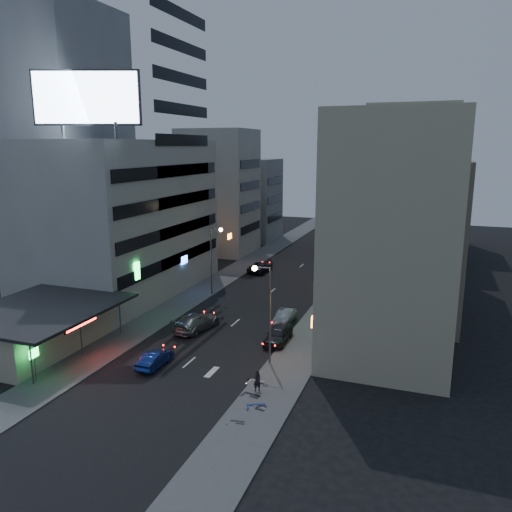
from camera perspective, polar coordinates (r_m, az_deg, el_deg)
The scene contains 29 objects.
ground at distance 39.00m, azimuth -10.44°, elevation -14.17°, with size 180.00×180.00×0.00m, color black.
sidewalk_left at distance 67.56m, azimuth -3.53°, elevation -2.39°, with size 4.00×120.00×0.12m, color #4C4C4F.
sidewalk_right at distance 63.13m, azimuth 9.96°, elevation -3.63°, with size 4.00×120.00×0.12m, color #4C4C4F.
food_court at distance 47.71m, azimuth -23.99°, elevation -7.45°, with size 11.00×13.00×3.88m.
white_building at distance 61.56m, azimuth -15.13°, elevation 4.24°, with size 14.00×24.00×18.00m, color #AAABA6.
grey_tower at distance 68.85m, azimuth -20.34°, elevation 11.42°, with size 10.00×14.00×34.00m, color gray.
shophouse_near at distance 41.15m, azimuth 15.27°, elevation 1.73°, with size 10.00×11.00×20.00m, color tan.
shophouse_mid at distance 52.77m, azimuth 16.77°, elevation 1.72°, with size 11.00×12.00×16.00m, color gray.
shophouse_far at distance 65.25m, azimuth 17.20°, elevation 6.33°, with size 10.00×14.00×22.00m, color tan.
far_left_a at distance 82.40m, azimuth -4.28°, elevation 7.31°, with size 11.00×10.00×20.00m, color #AAABA6.
far_left_b at distance 94.77m, azimuth -1.30°, elevation 6.49°, with size 12.00×10.00×15.00m, color gray.
far_right_a at distance 80.35m, azimuth 18.04°, elevation 5.89°, with size 11.00×12.00×18.00m, color gray.
far_right_b at distance 94.05m, azimuth 18.82°, elevation 8.55°, with size 12.00×12.00×24.00m, color tan.
billboard at distance 50.73m, azimuth -18.81°, elevation 16.71°, with size 9.52×3.75×6.20m.
street_lamp_right_near at distance 39.74m, azimuth 1.08°, elevation -5.09°, with size 1.60×0.44×8.02m.
street_lamp_left at distance 58.40m, azimuth -4.82°, elevation 0.58°, with size 1.60×0.44×8.02m.
street_lamp_right_far at distance 71.93m, azimuth 9.88°, elevation 2.69°, with size 1.60×0.44×8.02m.
parked_car_right_near at distance 45.44m, azimuth 2.57°, elevation -8.94°, with size 1.82×4.54×1.55m, color #26262B.
parked_car_right_mid at distance 50.13m, azimuth 3.28°, elevation -6.98°, with size 1.44×4.12×1.36m, color #97999F.
parked_car_left at distance 70.22m, azimuth 0.50°, elevation -1.25°, with size 2.34×5.07×1.41m, color #2A2A2F.
parked_car_right_far at distance 71.12m, azimuth 8.21°, elevation -1.17°, with size 2.10×5.17×1.50m, color gray.
road_car_blue at distance 41.65m, azimuth -11.47°, elevation -11.44°, with size 1.37×3.92×1.29m, color navy.
road_car_silver at distance 48.74m, azimuth -6.82°, elevation -7.46°, with size 2.28×5.62×1.63m, color #9DA0A5.
person at distance 36.77m, azimuth 0.12°, elevation -14.06°, with size 0.59×0.39×1.62m, color black.
scooter_black_a at distance 33.38m, azimuth -1.24°, elevation -17.64°, with size 1.59×0.53×0.97m, color black, non-canonical shape.
scooter_silver_a at distance 34.77m, azimuth 1.21°, elevation -16.19°, with size 1.83×0.61×1.12m, color #9A9CA1, non-canonical shape.
scooter_blue at distance 35.28m, azimuth 1.11°, elevation -15.65°, with size 1.97×0.66×1.21m, color navy, non-canonical shape.
scooter_black_b at distance 36.24m, azimuth 0.52°, elevation -14.92°, with size 1.83×0.61×1.12m, color black, non-canonical shape.
scooter_silver_b at distance 38.20m, azimuth 1.10°, elevation -13.42°, with size 1.82×0.61×1.11m, color #AEB1B6, non-canonical shape.
Camera 1 is at (18.11, -29.87, 17.34)m, focal length 35.00 mm.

